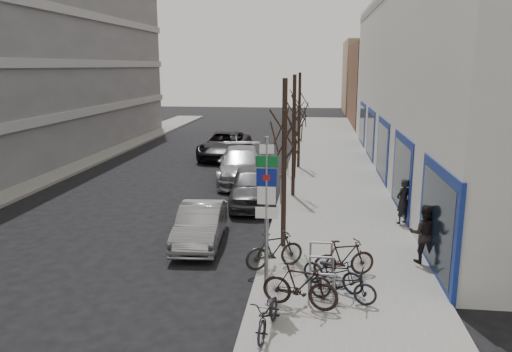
% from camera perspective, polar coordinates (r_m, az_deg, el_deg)
% --- Properties ---
extents(ground, '(120.00, 120.00, 0.00)m').
position_cam_1_polar(ground, '(13.68, -9.16, -13.07)').
color(ground, black).
rests_on(ground, ground).
extents(sidewalk_east, '(5.00, 70.00, 0.15)m').
position_cam_1_polar(sidewalk_east, '(22.60, 9.05, -2.50)').
color(sidewalk_east, slate).
rests_on(sidewalk_east, ground).
extents(sidewalk_west, '(3.00, 70.00, 0.15)m').
position_cam_1_polar(sidewalk_west, '(26.87, -26.14, -1.24)').
color(sidewalk_west, slate).
rests_on(sidewalk_west, ground).
extents(brick_building_far, '(12.00, 14.00, 8.00)m').
position_cam_1_polar(brick_building_far, '(52.71, 17.48, 9.91)').
color(brick_building_far, brown).
rests_on(brick_building_far, ground).
extents(tan_building_far, '(13.00, 12.00, 9.00)m').
position_cam_1_polar(tan_building_far, '(67.57, 15.65, 10.89)').
color(tan_building_far, '#937A5B').
rests_on(tan_building_far, ground).
extents(highway_sign_pole, '(0.55, 0.10, 4.20)m').
position_cam_1_polar(highway_sign_pole, '(12.35, 1.21, -3.52)').
color(highway_sign_pole, gray).
rests_on(highway_sign_pole, ground).
extents(bike_rack, '(0.66, 2.26, 0.83)m').
position_cam_1_polar(bike_rack, '(13.48, 7.47, -10.34)').
color(bike_rack, gray).
rests_on(bike_rack, sidewalk_east).
extents(tree_near, '(1.80, 1.80, 5.50)m').
position_cam_1_polar(tree_near, '(15.46, 3.29, 5.94)').
color(tree_near, black).
rests_on(tree_near, ground).
extents(tree_mid, '(1.80, 1.80, 5.50)m').
position_cam_1_polar(tree_mid, '(21.92, 4.40, 7.86)').
color(tree_mid, black).
rests_on(tree_mid, ground).
extents(tree_far, '(1.80, 1.80, 5.50)m').
position_cam_1_polar(tree_far, '(28.40, 5.00, 8.90)').
color(tree_far, black).
rests_on(tree_far, ground).
extents(meter_front, '(0.10, 0.08, 1.27)m').
position_cam_1_polar(meter_front, '(15.70, 1.37, -5.88)').
color(meter_front, gray).
rests_on(meter_front, sidewalk_east).
extents(meter_mid, '(0.10, 0.08, 1.27)m').
position_cam_1_polar(meter_mid, '(20.97, 2.83, -1.17)').
color(meter_mid, gray).
rests_on(meter_mid, sidewalk_east).
extents(meter_back, '(0.10, 0.08, 1.27)m').
position_cam_1_polar(meter_back, '(26.33, 3.70, 1.64)').
color(meter_back, gray).
rests_on(meter_back, sidewalk_east).
extents(bike_near_left, '(0.74, 1.72, 1.02)m').
position_cam_1_polar(bike_near_left, '(11.21, 1.45, -15.20)').
color(bike_near_left, black).
rests_on(bike_near_left, sidewalk_east).
extents(bike_near_right, '(1.97, 0.98, 1.15)m').
position_cam_1_polar(bike_near_right, '(12.27, 5.05, -12.32)').
color(bike_near_right, black).
rests_on(bike_near_right, sidewalk_east).
extents(bike_mid_curb, '(1.80, 1.33, 1.08)m').
position_cam_1_polar(bike_mid_curb, '(13.36, 8.80, -10.46)').
color(bike_mid_curb, black).
rests_on(bike_mid_curb, sidewalk_east).
extents(bike_mid_inner, '(1.84, 1.35, 1.10)m').
position_cam_1_polar(bike_mid_inner, '(14.48, 2.13, -8.42)').
color(bike_mid_inner, black).
rests_on(bike_mid_inner, sidewalk_east).
extents(bike_far_curb, '(1.77, 0.92, 1.04)m').
position_cam_1_polar(bike_far_curb, '(12.72, 9.87, -11.82)').
color(bike_far_curb, black).
rests_on(bike_far_curb, sidewalk_east).
extents(bike_far_inner, '(1.86, 1.06, 1.08)m').
position_cam_1_polar(bike_far_inner, '(14.13, 10.02, -9.17)').
color(bike_far_inner, black).
rests_on(bike_far_inner, sidewalk_east).
extents(parked_car_front, '(1.70, 4.12, 1.33)m').
position_cam_1_polar(parked_car_front, '(16.86, -6.39, -5.55)').
color(parked_car_front, '#959599').
rests_on(parked_car_front, ground).
extents(parked_car_mid, '(2.49, 5.03, 1.65)m').
position_cam_1_polar(parked_car_mid, '(21.41, -0.38, -1.12)').
color(parked_car_mid, '#47474B').
rests_on(parked_car_mid, ground).
extents(parked_car_back, '(3.20, 6.21, 1.72)m').
position_cam_1_polar(parked_car_back, '(25.69, -1.66, 1.26)').
color(parked_car_back, '#9F9EA3').
rests_on(parked_car_back, ground).
extents(lane_car, '(2.86, 6.09, 1.68)m').
position_cam_1_polar(lane_car, '(32.47, -3.57, 3.58)').
color(lane_car, black).
rests_on(lane_car, ground).
extents(pedestrian_near, '(0.72, 0.71, 1.68)m').
position_cam_1_polar(pedestrian_near, '(19.11, 16.42, -2.80)').
color(pedestrian_near, black).
rests_on(pedestrian_near, sidewalk_east).
extents(pedestrian_far, '(0.71, 0.52, 1.79)m').
position_cam_1_polar(pedestrian_far, '(15.57, 18.63, -6.21)').
color(pedestrian_far, black).
rests_on(pedestrian_far, sidewalk_east).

